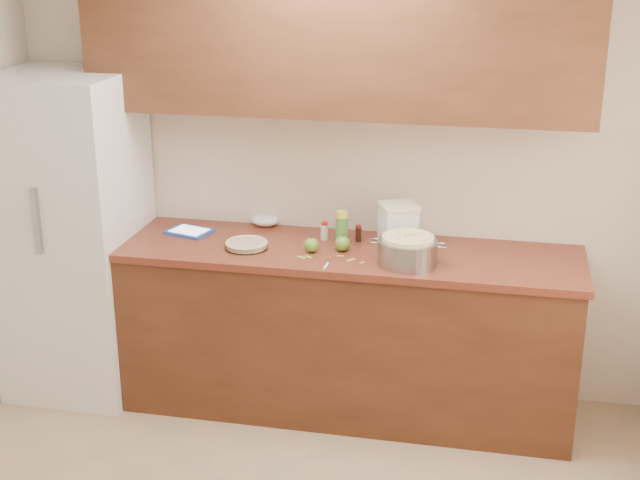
% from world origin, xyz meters
% --- Properties ---
extents(room_shell, '(3.60, 3.60, 3.60)m').
position_xyz_m(room_shell, '(0.00, 0.00, 1.30)').
color(room_shell, '#9F8767').
rests_on(room_shell, ground).
extents(counter_run, '(2.64, 0.68, 0.92)m').
position_xyz_m(counter_run, '(0.00, 1.48, 0.46)').
color(counter_run, '#5C2E1A').
rests_on(counter_run, ground).
extents(upper_cabinets, '(2.60, 0.34, 0.70)m').
position_xyz_m(upper_cabinets, '(0.00, 1.63, 1.95)').
color(upper_cabinets, brown).
rests_on(upper_cabinets, room_shell).
extents(fridge, '(0.70, 0.70, 1.80)m').
position_xyz_m(fridge, '(-1.44, 1.44, 0.90)').
color(fridge, white).
rests_on(fridge, ground).
extents(pie, '(0.23, 0.23, 0.04)m').
position_xyz_m(pie, '(-0.42, 1.39, 0.94)').
color(pie, silver).
rests_on(pie, counter_run).
extents(colander, '(0.40, 0.30, 0.15)m').
position_xyz_m(colander, '(0.43, 1.33, 0.99)').
color(colander, gray).
rests_on(colander, counter_run).
extents(flour_canister, '(0.25, 0.25, 0.23)m').
position_xyz_m(flour_canister, '(0.35, 1.59, 1.04)').
color(flour_canister, white).
rests_on(flour_canister, counter_run).
extents(tablet, '(0.27, 0.23, 0.02)m').
position_xyz_m(tablet, '(-0.80, 1.56, 0.93)').
color(tablet, '#2249A6').
rests_on(tablet, counter_run).
extents(paring_knife, '(0.03, 0.16, 0.02)m').
position_xyz_m(paring_knife, '(0.04, 1.21, 0.93)').
color(paring_knife, gray).
rests_on(paring_knife, counter_run).
extents(lemon_bottle, '(0.07, 0.07, 0.18)m').
position_xyz_m(lemon_bottle, '(0.05, 1.55, 1.01)').
color(lemon_bottle, '#4C8C38').
rests_on(lemon_bottle, counter_run).
extents(cinnamon_shaker, '(0.04, 0.04, 0.10)m').
position_xyz_m(cinnamon_shaker, '(-0.05, 1.61, 0.97)').
color(cinnamon_shaker, beige).
rests_on(cinnamon_shaker, counter_run).
extents(vanilla_bottle, '(0.03, 0.03, 0.09)m').
position_xyz_m(vanilla_bottle, '(0.13, 1.62, 0.96)').
color(vanilla_bottle, black).
rests_on(vanilla_bottle, counter_run).
extents(mixing_bowl, '(0.19, 0.19, 0.07)m').
position_xyz_m(mixing_bowl, '(0.33, 1.73, 0.96)').
color(mixing_bowl, silver).
rests_on(mixing_bowl, counter_run).
extents(paper_towel, '(0.16, 0.14, 0.06)m').
position_xyz_m(paper_towel, '(-0.43, 1.77, 0.95)').
color(paper_towel, white).
rests_on(paper_towel, counter_run).
extents(apple_left, '(0.08, 0.08, 0.09)m').
position_xyz_m(apple_left, '(-0.08, 1.40, 0.96)').
color(apple_left, '#5F9129').
rests_on(apple_left, counter_run).
extents(apple_center, '(0.08, 0.08, 0.09)m').
position_xyz_m(apple_center, '(0.08, 1.45, 0.96)').
color(apple_center, '#5F9129').
rests_on(apple_center, counter_run).
extents(peel_a, '(0.03, 0.03, 0.00)m').
position_xyz_m(peel_a, '(0.21, 1.29, 0.92)').
color(peel_a, '#93B759').
rests_on(peel_a, counter_run).
extents(peel_b, '(0.05, 0.04, 0.00)m').
position_xyz_m(peel_b, '(-0.11, 1.31, 0.92)').
color(peel_b, '#93B759').
rests_on(peel_b, counter_run).
extents(peel_c, '(0.05, 0.04, 0.00)m').
position_xyz_m(peel_c, '(-0.07, 1.32, 0.92)').
color(peel_c, '#93B759').
rests_on(peel_c, counter_run).
extents(peel_d, '(0.04, 0.02, 0.00)m').
position_xyz_m(peel_d, '(0.08, 1.37, 0.92)').
color(peel_d, '#93B759').
rests_on(peel_d, counter_run).
extents(peel_e, '(0.05, 0.05, 0.00)m').
position_xyz_m(peel_e, '(0.14, 1.32, 0.92)').
color(peel_e, '#93B759').
rests_on(peel_e, counter_run).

